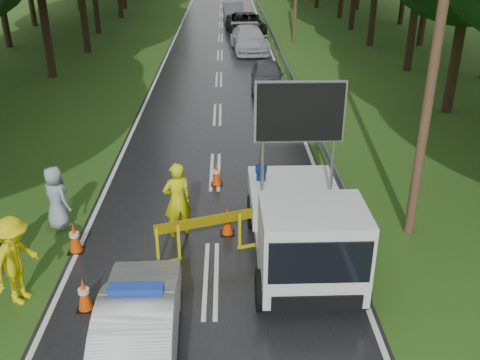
{
  "coord_description": "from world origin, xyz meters",
  "views": [
    {
      "loc": [
        0.41,
        -10.16,
        7.3
      ],
      "look_at": [
        0.74,
        2.58,
        1.3
      ],
      "focal_mm": 40.0,
      "sensor_mm": 36.0,
      "label": 1
    }
  ],
  "objects_px": {
    "work_truck": "(303,227)",
    "queue_car_second": "(249,39)",
    "queue_car_third": "(246,24)",
    "police_sedan": "(139,321)",
    "civilian": "(262,195)",
    "queue_car_fourth": "(233,12)",
    "queue_car_first": "(267,75)",
    "barrier": "(209,226)",
    "officer": "(177,200)"
  },
  "relations": [
    {
      "from": "work_truck",
      "to": "queue_car_second",
      "type": "xyz_separation_m",
      "value": [
        -0.2,
        24.84,
        -0.34
      ]
    },
    {
      "from": "work_truck",
      "to": "queue_car_third",
      "type": "height_order",
      "value": "work_truck"
    },
    {
      "from": "work_truck",
      "to": "queue_car_third",
      "type": "relative_size",
      "value": 0.9
    },
    {
      "from": "police_sedan",
      "to": "work_truck",
      "type": "relative_size",
      "value": 0.79
    },
    {
      "from": "police_sedan",
      "to": "queue_car_second",
      "type": "distance_m",
      "value": 27.66
    },
    {
      "from": "police_sedan",
      "to": "civilian",
      "type": "height_order",
      "value": "civilian"
    },
    {
      "from": "civilian",
      "to": "queue_car_fourth",
      "type": "distance_m",
      "value": 35.15
    },
    {
      "from": "queue_car_second",
      "to": "queue_car_third",
      "type": "xyz_separation_m",
      "value": [
        -0.02,
        6.0,
        0.03
      ]
    },
    {
      "from": "queue_car_first",
      "to": "barrier",
      "type": "bearing_deg",
      "value": -96.6
    },
    {
      "from": "barrier",
      "to": "queue_car_third",
      "type": "xyz_separation_m",
      "value": [
        1.95,
        30.26,
        -0.03
      ]
    },
    {
      "from": "work_truck",
      "to": "queue_car_first",
      "type": "xyz_separation_m",
      "value": [
        0.31,
        15.72,
        -0.44
      ]
    },
    {
      "from": "police_sedan",
      "to": "queue_car_second",
      "type": "height_order",
      "value": "queue_car_second"
    },
    {
      "from": "queue_car_first",
      "to": "queue_car_second",
      "type": "xyz_separation_m",
      "value": [
        -0.52,
        9.11,
        0.1
      ]
    },
    {
      "from": "officer",
      "to": "queue_car_second",
      "type": "height_order",
      "value": "officer"
    },
    {
      "from": "police_sedan",
      "to": "queue_car_first",
      "type": "bearing_deg",
      "value": -103.88
    },
    {
      "from": "officer",
      "to": "queue_car_first",
      "type": "xyz_separation_m",
      "value": [
        3.32,
        14.14,
        -0.34
      ]
    },
    {
      "from": "civilian",
      "to": "queue_car_fourth",
      "type": "bearing_deg",
      "value": 73.77
    },
    {
      "from": "barrier",
      "to": "queue_car_fourth",
      "type": "height_order",
      "value": "queue_car_fourth"
    },
    {
      "from": "queue_car_second",
      "to": "civilian",
      "type": "bearing_deg",
      "value": -96.65
    },
    {
      "from": "police_sedan",
      "to": "queue_car_first",
      "type": "height_order",
      "value": "police_sedan"
    },
    {
      "from": "officer",
      "to": "queue_car_second",
      "type": "distance_m",
      "value": 23.43
    },
    {
      "from": "police_sedan",
      "to": "queue_car_second",
      "type": "relative_size",
      "value": 0.76
    },
    {
      "from": "queue_car_first",
      "to": "queue_car_fourth",
      "type": "bearing_deg",
      "value": 96.37
    },
    {
      "from": "officer",
      "to": "queue_car_second",
      "type": "xyz_separation_m",
      "value": [
        2.8,
        23.26,
        -0.24
      ]
    },
    {
      "from": "queue_car_second",
      "to": "queue_car_fourth",
      "type": "distance_m",
      "value": 12.49
    },
    {
      "from": "police_sedan",
      "to": "civilian",
      "type": "distance_m",
      "value": 5.46
    },
    {
      "from": "barrier",
      "to": "queue_car_first",
      "type": "xyz_separation_m",
      "value": [
        2.48,
        15.14,
        -0.16
      ]
    },
    {
      "from": "barrier",
      "to": "queue_car_second",
      "type": "height_order",
      "value": "queue_car_second"
    },
    {
      "from": "barrier",
      "to": "civilian",
      "type": "height_order",
      "value": "civilian"
    },
    {
      "from": "police_sedan",
      "to": "queue_car_fourth",
      "type": "xyz_separation_m",
      "value": [
        2.34,
        39.94,
        0.11
      ]
    },
    {
      "from": "queue_car_second",
      "to": "officer",
      "type": "bearing_deg",
      "value": -102.03
    },
    {
      "from": "civilian",
      "to": "queue_car_second",
      "type": "relative_size",
      "value": 0.32
    },
    {
      "from": "officer",
      "to": "queue_car_third",
      "type": "relative_size",
      "value": 0.35
    },
    {
      "from": "work_truck",
      "to": "civilian",
      "type": "distance_m",
      "value": 2.31
    },
    {
      "from": "officer",
      "to": "work_truck",
      "type": "bearing_deg",
      "value": 130.42
    },
    {
      "from": "police_sedan",
      "to": "civilian",
      "type": "bearing_deg",
      "value": -120.96
    },
    {
      "from": "officer",
      "to": "queue_car_second",
      "type": "relative_size",
      "value": 0.38
    },
    {
      "from": "civilian",
      "to": "work_truck",
      "type": "bearing_deg",
      "value": -86.36
    },
    {
      "from": "queue_car_second",
      "to": "queue_car_fourth",
      "type": "xyz_separation_m",
      "value": [
        -0.86,
        12.46,
        0.0
      ]
    },
    {
      "from": "queue_car_first",
      "to": "queue_car_second",
      "type": "distance_m",
      "value": 9.13
    },
    {
      "from": "work_truck",
      "to": "queue_car_third",
      "type": "xyz_separation_m",
      "value": [
        -0.22,
        30.84,
        -0.31
      ]
    },
    {
      "from": "civilian",
      "to": "officer",
      "type": "bearing_deg",
      "value": 177.83
    },
    {
      "from": "barrier",
      "to": "queue_car_fourth",
      "type": "xyz_separation_m",
      "value": [
        1.11,
        36.72,
        -0.06
      ]
    },
    {
      "from": "officer",
      "to": "police_sedan",
      "type": "bearing_deg",
      "value": 62.84
    },
    {
      "from": "barrier",
      "to": "queue_car_third",
      "type": "distance_m",
      "value": 30.32
    },
    {
      "from": "police_sedan",
      "to": "work_truck",
      "type": "distance_m",
      "value": 4.33
    },
    {
      "from": "queue_car_third",
      "to": "queue_car_second",
      "type": "bearing_deg",
      "value": -94.06
    },
    {
      "from": "officer",
      "to": "queue_car_third",
      "type": "bearing_deg",
      "value": -117.31
    },
    {
      "from": "queue_car_fourth",
      "to": "queue_car_second",
      "type": "bearing_deg",
      "value": -88.7
    },
    {
      "from": "work_truck",
      "to": "officer",
      "type": "height_order",
      "value": "work_truck"
    }
  ]
}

